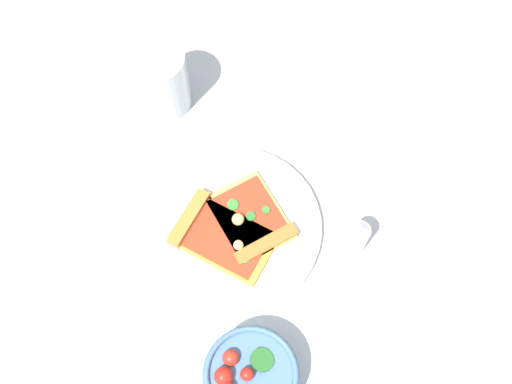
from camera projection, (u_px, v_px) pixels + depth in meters
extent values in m
plane|color=#B2B7BC|center=(205.00, 218.00, 1.00)|extent=(2.40, 2.40, 0.00)
cylinder|color=white|center=(233.00, 228.00, 0.98)|extent=(0.27, 0.27, 0.01)
cube|color=gold|center=(225.00, 238.00, 0.96)|extent=(0.14, 0.17, 0.01)
cube|color=#B77A33|center=(189.00, 218.00, 0.97)|extent=(0.09, 0.05, 0.02)
cube|color=red|center=(225.00, 237.00, 0.96)|extent=(0.12, 0.14, 0.00)
sphere|color=#F2D87F|center=(238.00, 245.00, 0.95)|extent=(0.02, 0.02, 0.02)
cylinder|color=#388433|center=(245.00, 258.00, 0.94)|extent=(0.02, 0.02, 0.00)
cube|color=#E5B256|center=(249.00, 217.00, 0.98)|extent=(0.16, 0.15, 0.01)
cube|color=#A36B2D|center=(266.00, 245.00, 0.96)|extent=(0.07, 0.09, 0.01)
cube|color=red|center=(249.00, 215.00, 0.97)|extent=(0.14, 0.13, 0.00)
cylinder|color=#2D722D|center=(251.00, 214.00, 0.97)|extent=(0.01, 0.01, 0.00)
cylinder|color=#388433|center=(233.00, 205.00, 0.98)|extent=(0.02, 0.02, 0.00)
sphere|color=#EAD172|center=(238.00, 219.00, 0.96)|extent=(0.02, 0.02, 0.02)
cylinder|color=#388433|center=(266.00, 210.00, 0.97)|extent=(0.01, 0.01, 0.00)
cylinder|color=#4C7299|center=(251.00, 377.00, 0.88)|extent=(0.13, 0.13, 0.05)
torus|color=#4C7299|center=(251.00, 374.00, 0.85)|extent=(0.13, 0.13, 0.01)
sphere|color=red|center=(247.00, 374.00, 0.85)|extent=(0.02, 0.02, 0.02)
sphere|color=red|center=(223.00, 376.00, 0.84)|extent=(0.02, 0.02, 0.02)
sphere|color=red|center=(231.00, 358.00, 0.86)|extent=(0.02, 0.02, 0.02)
cylinder|color=#2D722D|center=(262.00, 360.00, 0.86)|extent=(0.04, 0.04, 0.01)
cylinder|color=silver|center=(162.00, 81.00, 1.02)|extent=(0.08, 0.08, 0.12)
cylinder|color=#592D0F|center=(163.00, 82.00, 1.03)|extent=(0.07, 0.07, 0.11)
cube|color=white|center=(149.00, 70.00, 0.98)|extent=(0.02, 0.02, 0.02)
cube|color=white|center=(148.00, 64.00, 0.99)|extent=(0.03, 0.03, 0.02)
cube|color=white|center=(281.00, 80.00, 1.09)|extent=(0.14, 0.15, 0.00)
cylinder|color=silver|center=(357.00, 238.00, 0.95)|extent=(0.03, 0.03, 0.07)
cone|color=silver|center=(361.00, 229.00, 0.91)|extent=(0.03, 0.03, 0.01)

